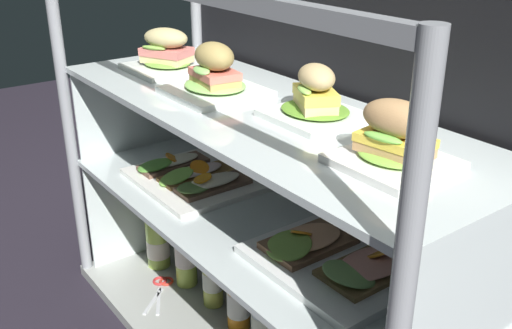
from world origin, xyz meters
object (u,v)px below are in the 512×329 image
object	(u,v)px
juice_bottle_front_right_end	(158,240)
juice_bottle_back_center	(265,319)
juice_bottle_front_second	(186,253)
juice_bottle_near_post	(239,296)
plated_roll_sandwich_mid_right	(166,54)
plated_roll_sandwich_far_left	(395,142)
kitchen_scissors	(161,286)
juice_bottle_tucked_behind	(211,275)
plated_roll_sandwich_near_left_corner	(315,100)
open_sandwich_tray_near_left_corner	(193,176)
plated_roll_sandwich_right_of_center	(215,77)
open_sandwich_tray_left_of_center	(336,258)

from	to	relation	value
juice_bottle_front_right_end	juice_bottle_back_center	bearing A→B (deg)	3.72
juice_bottle_front_second	juice_bottle_near_post	bearing A→B (deg)	2.81
plated_roll_sandwich_mid_right	juice_bottle_front_right_end	size ratio (longest dim) A/B	0.85
plated_roll_sandwich_far_left	juice_bottle_near_post	xyz separation A→B (m)	(-0.48, 0.01, -0.59)
kitchen_scissors	juice_bottle_near_post	bearing A→B (deg)	16.57
juice_bottle_front_second	juice_bottle_near_post	xyz separation A→B (m)	(0.26, 0.01, -0.01)
plated_roll_sandwich_far_left	juice_bottle_tucked_behind	bearing A→B (deg)	179.43
plated_roll_sandwich_near_left_corner	juice_bottle_front_right_end	distance (m)	0.86
open_sandwich_tray_near_left_corner	juice_bottle_front_right_end	world-z (taller)	open_sandwich_tray_near_left_corner
plated_roll_sandwich_near_left_corner	plated_roll_sandwich_far_left	xyz separation A→B (m)	(0.26, -0.06, 0.00)
plated_roll_sandwich_right_of_center	juice_bottle_near_post	distance (m)	0.60
open_sandwich_tray_left_of_center	juice_bottle_front_second	bearing A→B (deg)	-178.12
open_sandwich_tray_left_of_center	juice_bottle_tucked_behind	bearing A→B (deg)	-178.23
open_sandwich_tray_left_of_center	juice_bottle_back_center	distance (m)	0.37
plated_roll_sandwich_mid_right	plated_roll_sandwich_right_of_center	size ratio (longest dim) A/B	0.96
juice_bottle_front_right_end	juice_bottle_front_second	world-z (taller)	juice_bottle_front_second
plated_roll_sandwich_far_left	open_sandwich_tray_left_of_center	bearing A→B (deg)	171.50
open_sandwich_tray_near_left_corner	plated_roll_sandwich_right_of_center	bearing A→B (deg)	-3.11
open_sandwich_tray_left_of_center	juice_bottle_front_right_end	xyz separation A→B (m)	(-0.74, -0.04, -0.30)
juice_bottle_front_second	juice_bottle_back_center	size ratio (longest dim) A/B	1.10
plated_roll_sandwich_mid_right	open_sandwich_tray_near_left_corner	bearing A→B (deg)	-6.19
open_sandwich_tray_near_left_corner	juice_bottle_back_center	distance (m)	0.42
juice_bottle_back_center	open_sandwich_tray_near_left_corner	bearing A→B (deg)	-176.05
juice_bottle_front_right_end	open_sandwich_tray_near_left_corner	bearing A→B (deg)	3.41
open_sandwich_tray_near_left_corner	plated_roll_sandwich_far_left	bearing A→B (deg)	0.52
juice_bottle_near_post	open_sandwich_tray_near_left_corner	bearing A→B (deg)	-173.95
plated_roll_sandwich_far_left	juice_bottle_tucked_behind	size ratio (longest dim) A/B	0.69
plated_roll_sandwich_right_of_center	juice_bottle_front_second	distance (m)	0.62
plated_roll_sandwich_far_left	kitchen_scissors	xyz separation A→B (m)	(-0.77, -0.07, -0.69)
juice_bottle_tucked_behind	juice_bottle_front_second	bearing A→B (deg)	-177.74
plated_roll_sandwich_right_of_center	open_sandwich_tray_left_of_center	size ratio (longest dim) A/B	0.61
juice_bottle_back_center	juice_bottle_front_second	bearing A→B (deg)	-177.91
juice_bottle_tucked_behind	juice_bottle_back_center	world-z (taller)	juice_bottle_tucked_behind
plated_roll_sandwich_mid_right	juice_bottle_near_post	bearing A→B (deg)	0.85
open_sandwich_tray_left_of_center	juice_bottle_tucked_behind	distance (m)	0.55
plated_roll_sandwich_far_left	open_sandwich_tray_near_left_corner	world-z (taller)	plated_roll_sandwich_far_left
plated_roll_sandwich_right_of_center	plated_roll_sandwich_far_left	size ratio (longest dim) A/B	1.16
open_sandwich_tray_near_left_corner	kitchen_scissors	bearing A→B (deg)	-147.33
open_sandwich_tray_left_of_center	juice_bottle_back_center	size ratio (longest dim) A/B	1.52
juice_bottle_tucked_behind	plated_roll_sandwich_near_left_corner	bearing A→B (deg)	8.69
plated_roll_sandwich_right_of_center	open_sandwich_tray_near_left_corner	xyz separation A→B (m)	(-0.14, 0.01, -0.30)
juice_bottle_near_post	kitchen_scissors	size ratio (longest dim) A/B	1.38
plated_roll_sandwich_near_left_corner	plated_roll_sandwich_far_left	distance (m)	0.27
open_sandwich_tray_left_of_center	juice_bottle_near_post	bearing A→B (deg)	-178.83
juice_bottle_tucked_behind	juice_bottle_near_post	size ratio (longest dim) A/B	1.08
juice_bottle_near_post	plated_roll_sandwich_near_left_corner	bearing A→B (deg)	11.75
plated_roll_sandwich_near_left_corner	juice_bottle_near_post	world-z (taller)	plated_roll_sandwich_near_left_corner
plated_roll_sandwich_mid_right	kitchen_scissors	bearing A→B (deg)	-67.45
plated_roll_sandwich_mid_right	juice_bottle_tucked_behind	bearing A→B (deg)	-0.80
open_sandwich_tray_left_of_center	juice_bottle_back_center	world-z (taller)	open_sandwich_tray_left_of_center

